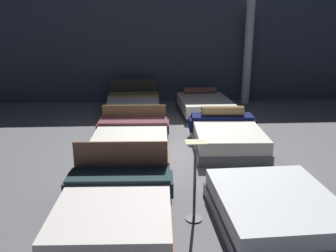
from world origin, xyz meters
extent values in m
cube|color=slate|center=(0.00, 0.00, -0.01)|extent=(18.00, 18.00, 0.02)
cube|color=#333D4C|center=(0.00, 4.78, 1.75)|extent=(18.00, 0.06, 3.50)
cube|color=brown|center=(-1.12, -2.92, 0.09)|extent=(1.66, 2.07, 0.18)
cube|color=white|center=(-1.12, -2.92, 0.29)|extent=(1.60, 2.00, 0.23)
cube|color=brown|center=(-1.08, -1.91, 0.45)|extent=(1.51, 0.09, 0.89)
cube|color=#233A3C|center=(-1.09, -2.20, 0.44)|extent=(1.59, 0.58, 0.06)
cube|color=#233A3C|center=(-1.89, -2.18, 0.29)|extent=(0.08, 0.53, 0.24)
cube|color=#233A3C|center=(-0.30, -2.23, 0.29)|extent=(0.08, 0.53, 0.24)
cube|color=#4F4E5B|center=(1.12, -2.94, 0.10)|extent=(1.73, 2.02, 0.20)
cube|color=silver|center=(1.12, -2.94, 0.32)|extent=(1.66, 1.96, 0.25)
cube|color=brown|center=(-1.02, 0.09, 0.07)|extent=(1.71, 2.21, 0.13)
cube|color=silver|center=(-1.02, 0.09, 0.26)|extent=(1.65, 2.15, 0.26)
cube|color=brown|center=(-0.98, 1.17, 0.37)|extent=(1.54, 0.10, 0.74)
cube|color=brown|center=(-1.00, 0.86, 0.42)|extent=(1.63, 0.61, 0.06)
cube|color=brown|center=(-1.81, 0.89, 0.28)|extent=(0.08, 0.55, 0.22)
cube|color=brown|center=(-0.18, 0.83, 0.28)|extent=(0.08, 0.55, 0.22)
cube|color=#51575A|center=(1.08, 0.02, 0.11)|extent=(1.55, 2.13, 0.22)
cube|color=silver|center=(1.08, 0.02, 0.35)|extent=(1.48, 2.07, 0.27)
cube|color=#0D1444|center=(1.11, 0.78, 0.53)|extent=(1.46, 0.55, 0.08)
cube|color=#0D1444|center=(0.37, 0.81, 0.35)|extent=(0.10, 0.50, 0.29)
cube|color=#0D1444|center=(1.85, 0.75, 0.35)|extent=(0.10, 0.50, 0.29)
cylinder|color=olive|center=(1.11, 0.75, 0.66)|extent=(1.00, 0.29, 0.25)
cube|color=black|center=(-1.09, 3.08, 0.07)|extent=(1.60, 2.14, 0.14)
cube|color=silver|center=(-1.09, 3.08, 0.28)|extent=(1.54, 2.08, 0.27)
cube|color=black|center=(-1.11, 4.14, 0.44)|extent=(1.48, 0.06, 0.88)
cube|color=olive|center=(-1.10, 3.80, 0.44)|extent=(1.56, 0.64, 0.06)
cube|color=olive|center=(-1.89, 3.79, 0.26)|extent=(0.07, 0.62, 0.31)
cube|color=olive|center=(-0.32, 3.81, 0.26)|extent=(0.07, 0.62, 0.31)
cube|color=black|center=(1.05, 2.99, 0.06)|extent=(1.59, 2.09, 0.12)
cube|color=silver|center=(1.05, 2.99, 0.29)|extent=(1.52, 2.03, 0.34)
cylinder|color=brown|center=(1.01, 3.77, 0.56)|extent=(1.02, 0.25, 0.20)
cylinder|color=#3F3F44|center=(0.00, -2.79, 0.01)|extent=(0.24, 0.24, 0.02)
cylinder|color=#3F3F44|center=(0.00, -2.79, 0.54)|extent=(0.04, 0.04, 1.08)
cube|color=beige|center=(0.00, -2.79, 1.18)|extent=(0.28, 0.20, 0.01)
cylinder|color=silver|center=(2.64, 4.35, 1.75)|extent=(0.27, 0.27, 3.50)
camera|label=1|loc=(-0.62, -7.24, 2.78)|focal=37.89mm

